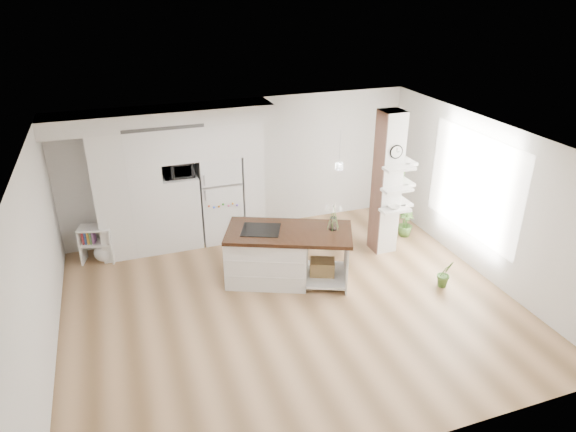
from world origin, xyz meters
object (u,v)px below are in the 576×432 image
kitchen_island (275,254)px  bookshelf (99,246)px  floor_plant_a (445,274)px  refrigerator (220,197)px

kitchen_island → bookshelf: kitchen_island is taller
kitchen_island → floor_plant_a: size_ratio=4.75×
bookshelf → refrigerator: bearing=19.2°
refrigerator → kitchen_island: (0.53, -1.85, -0.39)m
kitchen_island → bookshelf: (-2.85, 1.66, -0.19)m
kitchen_island → bookshelf: bearing=173.1°
floor_plant_a → kitchen_island: bearing=156.0°
refrigerator → kitchen_island: refrigerator is taller
bookshelf → floor_plant_a: (5.49, -2.83, -0.06)m
refrigerator → bookshelf: 2.40m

